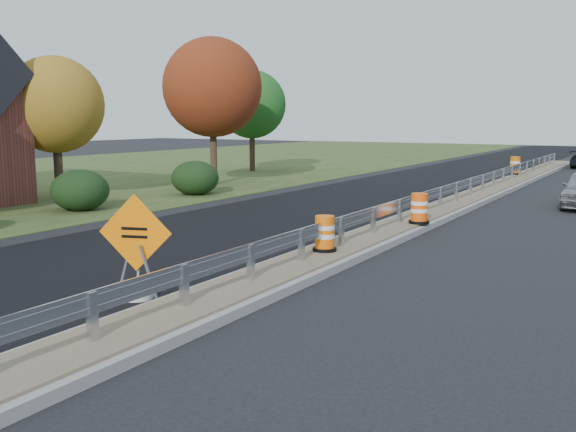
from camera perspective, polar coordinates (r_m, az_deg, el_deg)
The scene contains 14 objects.
ground at distance 17.77m, azimuth 7.55°, elevation -2.23°, with size 140.00×140.00×0.00m, color black.
grass_verge_near at distance 40.49m, azimuth -19.12°, elevation 3.47°, with size 30.00×120.00×0.03m, color #30431D.
milled_overlay at distance 28.57m, azimuth 7.31°, elevation 1.89°, with size 7.20×120.00×0.01m, color black.
median at distance 25.22m, azimuth 14.71°, elevation 1.03°, with size 1.60×55.00×0.23m.
guardrail at distance 26.11m, azimuth 15.37°, elevation 2.62°, with size 0.10×46.15×0.72m.
hedge_mid at distance 24.49m, azimuth -18.01°, elevation 2.20°, with size 2.09×2.09×1.52m, color black.
hedge_north at distance 28.47m, azimuth -8.26°, elevation 3.38°, with size 2.09×2.09×1.52m, color black.
tree_near_yellow at distance 28.32m, azimuth -20.00°, elevation 9.26°, with size 3.96×3.96×5.88m.
tree_near_red at distance 32.78m, azimuth -6.73°, elevation 11.27°, with size 4.95×4.95×7.35m.
tree_near_back at distance 41.01m, azimuth -3.24°, elevation 9.86°, with size 4.29×4.29×6.37m.
caution_sign at distance 12.26m, azimuth -13.30°, elevation -4.92°, with size 1.37×0.60×1.97m.
barrel_median_near at distance 15.16m, azimuth 3.28°, elevation -1.62°, with size 0.57×0.57×0.84m.
barrel_median_mid at distance 19.53m, azimuth 11.59°, elevation 0.62°, with size 0.61×0.61×0.90m.
barrel_median_far at distance 38.36m, azimuth 19.53°, elevation 4.22°, with size 0.68×0.68×0.99m.
Camera 1 is at (6.79, -16.08, 3.33)m, focal length 40.00 mm.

